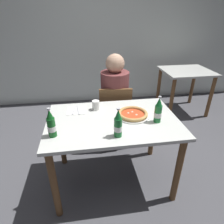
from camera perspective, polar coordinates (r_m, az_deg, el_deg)
name	(u,v)px	position (r m, az deg, el deg)	size (l,w,h in m)	color
ground_plane	(113,178)	(2.25, 0.20, -18.98)	(8.00, 8.00, 0.00)	#4C4C51
back_wall_tiled	(94,32)	(3.74, -5.28, 22.56)	(7.00, 0.10, 2.60)	silver
dining_table_main	(113,130)	(1.83, 0.23, -5.26)	(1.20, 0.80, 0.75)	silver
chair_behind_table	(115,113)	(2.45, 0.84, -0.34)	(0.43, 0.43, 0.85)	brown
diner_seated	(115,104)	(2.45, 0.80, 2.33)	(0.34, 0.34, 1.21)	#2D3342
dining_table_background	(185,79)	(3.57, 20.86, 9.01)	(0.80, 0.70, 0.75)	silver
pizza_margherita_near	(133,114)	(1.83, 6.13, -0.65)	(0.31, 0.31, 0.04)	white
beer_bottle_left	(158,111)	(1.74, 13.46, 0.17)	(0.07, 0.07, 0.25)	#196B2D
beer_bottle_center	(118,125)	(1.50, 1.71, -3.79)	(0.07, 0.07, 0.25)	#196B2D
beer_bottle_right	(51,125)	(1.57, -17.51, -3.60)	(0.07, 0.07, 0.25)	#14591E
napkin_with_cutlery	(76,110)	(1.96, -10.54, 0.46)	(0.19, 0.19, 0.01)	white
paper_cup	(96,105)	(1.94, -4.81, 2.01)	(0.07, 0.07, 0.10)	white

